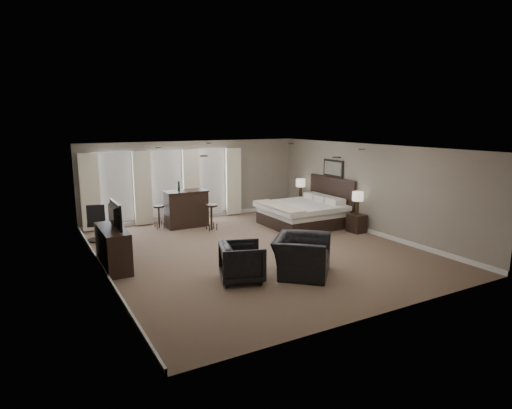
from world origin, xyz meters
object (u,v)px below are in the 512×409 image
bar_counter (186,208)px  bar_stool_left (159,217)px  lamp_far (301,189)px  desk_chair (97,222)px  nightstand_near (357,223)px  dresser (113,248)px  armchair_far (242,260)px  bar_stool_right (211,217)px  tv (112,225)px  nightstand_far (300,206)px  bed (304,203)px  lamp_near (357,203)px  armchair_near (302,249)px

bar_counter → bar_stool_left: size_ratio=1.86×
lamp_far → desk_chair: (-6.86, -0.16, -0.38)m
nightstand_near → dresser: bearing=177.9°
lamp_far → armchair_far: (-4.77, -4.76, -0.47)m
nightstand_near → bar_stool_right: bar_stool_right is taller
tv → armchair_far: (2.15, -2.11, -0.54)m
nightstand_far → dresser: dresser is taller
armchair_far → bar_counter: 5.02m
lamp_far → tv: (-6.92, -2.65, 0.08)m
bed → tv: bearing=-168.8°
lamp_near → armchair_far: size_ratio=0.77×
lamp_near → bed: bearing=121.5°
bar_stool_right → bar_counter: bearing=122.4°
desk_chair → bar_stool_right: bearing=-177.1°
lamp_near → tv: lamp_near is taller
bed → bar_counter: bearing=152.9°
nightstand_near → nightstand_far: nightstand_far is taller
bar_stool_right → tv: bearing=-147.6°
lamp_near → dresser: size_ratio=0.43×
armchair_far → bar_stool_left: size_ratio=1.25×
dresser → armchair_near: armchair_near is taller
dresser → bar_stool_left: bearing=57.5°
lamp_near → lamp_far: 2.90m
dresser → bar_stool_left: (1.96, 3.08, -0.11)m
bed → tv: bed is taller
bar_counter → bar_stool_left: (-0.80, 0.21, -0.22)m
bar_counter → bed: bearing=-27.1°
bar_stool_left → nightstand_far: bearing=-4.9°
bar_counter → armchair_near: bearing=-82.7°
bed → armchair_near: 4.43m
nightstand_far → bar_counter: bar_counter is taller
bar_counter → bar_stool_right: (0.51, -0.80, -0.18)m
lamp_far → bar_counter: bearing=177.0°
nightstand_near → armchair_near: armchair_near is taller
lamp_near → armchair_near: 4.10m
bed → nightstand_near: bed is taller
lamp_near → bar_stool_left: 6.00m
desk_chair → nightstand_near: bearing=168.6°
dresser → bar_stool_right: size_ratio=2.01×
armchair_far → bar_counter: (0.61, 4.98, 0.13)m
lamp_near → desk_chair: size_ratio=0.64×
bar_stool_right → bar_stool_left: bearing=142.5°
nightstand_near → armchair_far: (-4.77, -1.86, 0.17)m
lamp_near → dresser: bearing=177.9°
bed → lamp_near: 1.71m
nightstand_near → tv: (-6.92, 0.25, 0.71)m
bar_counter → desk_chair: (-2.70, -0.38, -0.04)m
bar_stool_left → dresser: bearing=-122.5°
desk_chair → nightstand_far: bearing=-168.3°
lamp_far → bar_stool_left: size_ratio=0.97×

